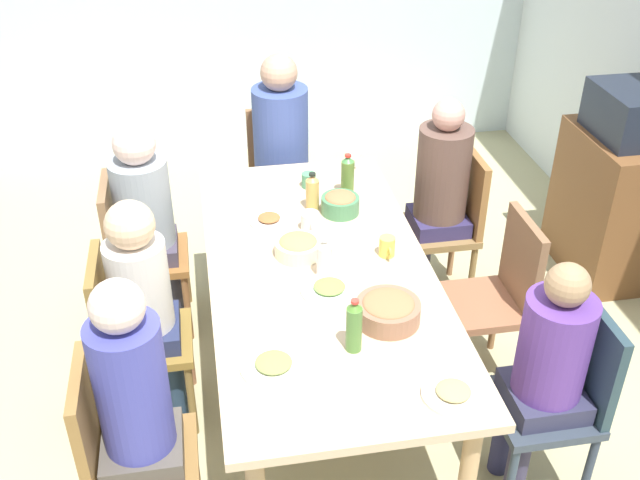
{
  "coord_description": "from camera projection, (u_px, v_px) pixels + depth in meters",
  "views": [
    {
      "loc": [
        2.74,
        -0.48,
        2.68
      ],
      "look_at": [
        0.0,
        0.0,
        0.91
      ],
      "focal_mm": 42.01,
      "sensor_mm": 36.0,
      "label": 1
    }
  ],
  "objects": [
    {
      "name": "chair_4",
      "position": [
        280.0,
        172.0,
        4.7
      ],
      "size": [
        0.4,
        0.4,
        0.9
      ],
      "color": "olive",
      "rests_on": "ground_plane"
    },
    {
      "name": "bottle_1",
      "position": [
        354.0,
        326.0,
        2.85
      ],
      "size": [
        0.06,
        0.06,
        0.24
      ],
      "color": "#4C7E38",
      "rests_on": "dining_table"
    },
    {
      "name": "microwave",
      "position": [
        631.0,
        113.0,
        4.16
      ],
      "size": [
        0.48,
        0.36,
        0.28
      ],
      "primitive_type": "cube",
      "color": "#1C2230",
      "rests_on": "side_cabinet"
    },
    {
      "name": "chair_6",
      "position": [
        498.0,
        291.0,
        3.64
      ],
      "size": [
        0.4,
        0.4,
        0.9
      ],
      "color": "#945D41",
      "rests_on": "ground_plane"
    },
    {
      "name": "person_5",
      "position": [
        440.0,
        186.0,
        4.09
      ],
      "size": [
        0.3,
        0.3,
        1.23
      ],
      "color": "#322F44",
      "rests_on": "ground_plane"
    },
    {
      "name": "chair_2",
      "position": [
        121.0,
        450.0,
        2.8
      ],
      "size": [
        0.4,
        0.4,
        0.9
      ],
      "color": "olive",
      "rests_on": "ground_plane"
    },
    {
      "name": "person_0",
      "position": [
        144.0,
        296.0,
        3.29
      ],
      "size": [
        0.3,
        0.3,
        1.17
      ],
      "color": "#2D2B42",
      "rests_on": "ground_plane"
    },
    {
      "name": "cup_0",
      "position": [
        387.0,
        247.0,
        3.44
      ],
      "size": [
        0.11,
        0.07,
        0.1
      ],
      "color": "#E4CA51",
      "rests_on": "dining_table"
    },
    {
      "name": "cup_3",
      "position": [
        310.0,
        221.0,
        3.63
      ],
      "size": [
        0.13,
        0.09,
        0.09
      ],
      "color": "white",
      "rests_on": "dining_table"
    },
    {
      "name": "dining_table",
      "position": [
        320.0,
        281.0,
        3.42
      ],
      "size": [
        2.11,
        1.0,
        0.76
      ],
      "color": "#D0B48F",
      "rests_on": "ground_plane"
    },
    {
      "name": "plate_3",
      "position": [
        274.0,
        365.0,
        2.81
      ],
      "size": [
        0.25,
        0.25,
        0.04
      ],
      "color": "white",
      "rests_on": "dining_table"
    },
    {
      "name": "bottle_0",
      "position": [
        312.0,
        192.0,
        3.78
      ],
      "size": [
        0.07,
        0.07,
        0.2
      ],
      "color": "tan",
      "rests_on": "dining_table"
    },
    {
      "name": "person_4",
      "position": [
        281.0,
        139.0,
        4.49
      ],
      "size": [
        0.33,
        0.33,
        1.3
      ],
      "color": "#384042",
      "rests_on": "ground_plane"
    },
    {
      "name": "person_3",
      "position": [
        146.0,
        211.0,
        3.86
      ],
      "size": [
        0.3,
        0.3,
        1.22
      ],
      "color": "#423648",
      "rests_on": "ground_plane"
    },
    {
      "name": "bottle_2",
      "position": [
        324.0,
        258.0,
        3.28
      ],
      "size": [
        0.07,
        0.07,
        0.19
      ],
      "color": "silver",
      "rests_on": "dining_table"
    },
    {
      "name": "plate_1",
      "position": [
        453.0,
        393.0,
        2.69
      ],
      "size": [
        0.23,
        0.23,
        0.04
      ],
      "color": "silver",
      "rests_on": "dining_table"
    },
    {
      "name": "bottle_3",
      "position": [
        348.0,
        175.0,
        3.9
      ],
      "size": [
        0.07,
        0.07,
        0.23
      ],
      "color": "#537630",
      "rests_on": "dining_table"
    },
    {
      "name": "chair_1",
      "position": [
        562.0,
        392.0,
        3.05
      ],
      "size": [
        0.4,
        0.4,
        0.9
      ],
      "color": "#323C4A",
      "rests_on": "ground_plane"
    },
    {
      "name": "cup_2",
      "position": [
        354.0,
        158.0,
        4.23
      ],
      "size": [
        0.12,
        0.08,
        0.08
      ],
      "color": "white",
      "rests_on": "dining_table"
    },
    {
      "name": "person_1",
      "position": [
        547.0,
        364.0,
        2.95
      ],
      "size": [
        0.3,
        0.3,
        1.15
      ],
      "color": "#34314A",
      "rests_on": "ground_plane"
    },
    {
      "name": "bowl_2",
      "position": [
        340.0,
        203.0,
        3.77
      ],
      "size": [
        0.19,
        0.19,
        0.11
      ],
      "color": "#427B52",
      "rests_on": "dining_table"
    },
    {
      "name": "person_2",
      "position": [
        138.0,
        402.0,
        2.69
      ],
      "size": [
        0.3,
        0.3,
        1.27
      ],
      "color": "brown",
      "rests_on": "ground_plane"
    },
    {
      "name": "plate_0",
      "position": [
        269.0,
        220.0,
        3.71
      ],
      "size": [
        0.2,
        0.2,
        0.04
      ],
      "color": "white",
      "rests_on": "dining_table"
    },
    {
      "name": "chair_0",
      "position": [
        129.0,
        332.0,
        3.38
      ],
      "size": [
        0.4,
        0.4,
        0.9
      ],
      "color": "olive",
      "rests_on": "ground_plane"
    },
    {
      "name": "ground_plane",
      "position": [
        320.0,
        391.0,
        3.78
      ],
      "size": [
        6.9,
        6.9,
        0.0
      ],
      "primitive_type": "plane",
      "color": "tan"
    },
    {
      "name": "plate_2",
      "position": [
        329.0,
        289.0,
        3.22
      ],
      "size": [
        0.25,
        0.25,
        0.04
      ],
      "color": "white",
      "rests_on": "dining_table"
    },
    {
      "name": "bowl_0",
      "position": [
        298.0,
        246.0,
        3.45
      ],
      "size": [
        0.22,
        0.22,
        0.09
      ],
      "color": "beige",
      "rests_on": "dining_table"
    },
    {
      "name": "cup_1",
      "position": [
        309.0,
        180.0,
        4.01
      ],
      "size": [
        0.11,
        0.08,
        0.08
      ],
      "color": "#4D8F64",
      "rests_on": "dining_table"
    },
    {
      "name": "bowl_1",
      "position": [
        388.0,
        310.0,
        3.03
      ],
      "size": [
        0.26,
        0.26,
        0.11
      ],
      "color": "#91654C",
      "rests_on": "dining_table"
    },
    {
      "name": "chair_5",
      "position": [
        452.0,
        218.0,
        4.22
      ],
      "size": [
        0.4,
        0.4,
        0.9
      ],
      "color": "olive",
      "rests_on": "ground_plane"
    },
    {
      "name": "side_cabinet",
      "position": [
        609.0,
        205.0,
        4.48
      ],
      "size": [
        0.7,
        0.44,
        0.9
      ],
      "primitive_type": "cube",
      "color": "brown",
      "rests_on": "ground_plane"
    },
    {
      "name": "chair_3",
      "position": [
        134.0,
        248.0,
        3.97
      ],
      "size": [
        0.4,
        0.4,
        0.9
      ],
      "color": "#925E2F",
      "rests_on": "ground_plane"
    }
  ]
}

